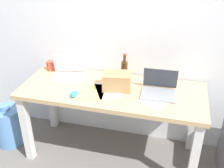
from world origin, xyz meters
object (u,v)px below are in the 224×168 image
laptop_left (69,72)px  cardboard_box (117,81)px  laptop_right (159,89)px  coffee_mug (50,66)px  desk (112,99)px  water_cooler_jug (9,126)px  beer_bottle (124,70)px  computer_mouse (74,94)px

laptop_left → cardboard_box: laptop_left is taller
laptop_right → coffee_mug: 1.14m
desk → laptop_right: (0.41, 0.02, 0.15)m
coffee_mug → cardboard_box: bearing=-16.3°
water_cooler_jug → beer_bottle: bearing=16.0°
desk → water_cooler_jug: bearing=-174.3°
laptop_left → cardboard_box: size_ratio=1.43×
laptop_right → beer_bottle: beer_bottle is taller
beer_bottle → coffee_mug: beer_bottle is taller
laptop_left → water_cooler_jug: laptop_left is taller
laptop_right → beer_bottle: 0.41m
beer_bottle → water_cooler_jug: 1.36m
computer_mouse → water_cooler_jug: computer_mouse is taller
desk → water_cooler_jug: 1.18m
desk → beer_bottle: (0.06, 0.22, 0.21)m
desk → computer_mouse: (-0.29, -0.19, 0.13)m
beer_bottle → coffee_mug: size_ratio=2.67×
beer_bottle → water_cooler_jug: beer_bottle is taller
coffee_mug → computer_mouse: bearing=-45.1°
cardboard_box → coffee_mug: 0.78m
laptop_right → desk: bearing=-176.8°
beer_bottle → cardboard_box: 0.21m
beer_bottle → coffee_mug: 0.77m
laptop_right → cardboard_box: (-0.37, -0.01, 0.04)m
desk → computer_mouse: bearing=-145.7°
laptop_right → computer_mouse: bearing=-162.7°
beer_bottle → cardboard_box: bearing=-96.5°
cardboard_box → desk: bearing=-165.4°
laptop_right → water_cooler_jug: bearing=-175.0°
laptop_left → cardboard_box: bearing=-14.0°
desk → coffee_mug: coffee_mug is taller
cardboard_box → coffee_mug: cardboard_box is taller
laptop_left → water_cooler_jug: (-0.62, -0.25, -0.58)m
desk → laptop_left: size_ratio=4.72×
laptop_left → laptop_right: bearing=-7.3°
laptop_right → laptop_left: bearing=172.7°
desk → water_cooler_jug: size_ratio=3.57×
laptop_right → computer_mouse: laptop_right is taller
beer_bottle → laptop_left: bearing=-171.0°
coffee_mug → water_cooler_jug: bearing=-138.5°
laptop_left → cardboard_box: 0.52m
desk → beer_bottle: bearing=74.0°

